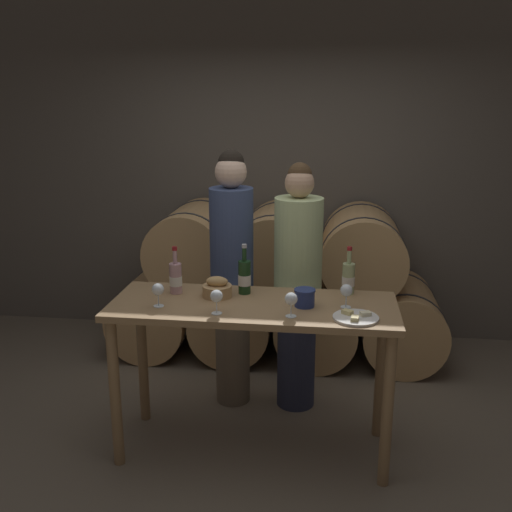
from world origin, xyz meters
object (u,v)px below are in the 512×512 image
Objects in this scene: wine_glass_center at (291,300)px; bread_basket at (217,289)px; person_right at (298,286)px; wine_bottle_rose at (176,278)px; blue_crock at (305,297)px; wine_glass_right at (346,291)px; wine_glass_far_left at (158,290)px; cheese_plate at (356,317)px; wine_bottle_red at (244,277)px; tasting_table at (253,327)px; wine_bottle_white at (348,278)px; person_left at (232,275)px; wine_glass_left at (216,297)px.

bread_basket is at bearing 149.04° from wine_glass_center.
wine_bottle_rose is (-0.71, -0.46, 0.18)m from person_right.
wine_glass_center is (0.72, -0.31, 0.00)m from wine_bottle_rose.
blue_crock is 0.24m from wine_glass_right.
wine_bottle_rose is 2.11× the size of wine_glass_center.
bread_basket is 1.28× the size of wine_glass_far_left.
cheese_plate is 0.36m from wine_glass_center.
bread_basket is (-0.15, -0.08, -0.06)m from wine_bottle_red.
tasting_table is 12.07× the size of wine_glass_far_left.
wine_bottle_white is 1.67× the size of bread_basket.
wine_glass_center is (-0.07, -0.17, 0.04)m from blue_crock.
person_left is at bearing 136.56° from cheese_plate.
bread_basket is 0.85m from cheese_plate.
wine_bottle_white reaches higher than tasting_table.
person_right is 0.85m from cheese_plate.
wine_bottle_white reaches higher than wine_bottle_rose.
wine_glass_far_left is at bearing -173.44° from wine_glass_right.
blue_crock is at bearing -2.14° from tasting_table.
wine_glass_far_left reaches higher than cheese_plate.
person_right is 9.68× the size of bread_basket.
wine_bottle_red reaches higher than bread_basket.
blue_crock is 0.54m from bread_basket.
cheese_plate reaches higher than tasting_table.
wine_bottle_white is 1.14m from wine_glass_far_left.
wine_glass_right is at bearing 105.86° from cheese_plate.
bread_basket is at bearing 161.72° from cheese_plate.
wine_bottle_red is 0.42m from wine_bottle_rose.
wine_glass_center is at bearing -38.30° from tasting_table.
wine_bottle_rose is 2.11× the size of wine_glass_far_left.
tasting_table is 9.45× the size of bread_basket.
wine_glass_left is at bearing -178.97° from wine_glass_center.
wine_bottle_red is at bearing 27.00° from bread_basket.
cheese_plate is at bearing -18.28° from bread_basket.
wine_bottle_rose is 1.03m from wine_glass_right.
person_left reaches higher than tasting_table.
wine_bottle_white is (0.32, -0.34, 0.18)m from person_right.
person_right is 5.81× the size of wine_bottle_white.
wine_bottle_red is 2.24× the size of wine_glass_left.
wine_bottle_white is 2.13× the size of wine_glass_right.
wine_glass_far_left is (-0.30, -0.71, 0.11)m from person_left.
wine_glass_right is (-0.02, -0.25, -0.00)m from wine_bottle_white.
person_left is 0.96m from wine_glass_right.
person_left is at bearing 110.85° from tasting_table.
tasting_table is 0.58m from wine_glass_right.
wine_glass_left is 0.41m from wine_glass_center.
tasting_table is 5.72× the size of wine_bottle_rose.
wine_bottle_white reaches higher than cheese_plate.
wine_glass_left is at bearing -164.70° from wine_glass_right.
person_left reaches higher than blue_crock.
wine_glass_center is (0.01, -0.77, 0.18)m from person_right.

